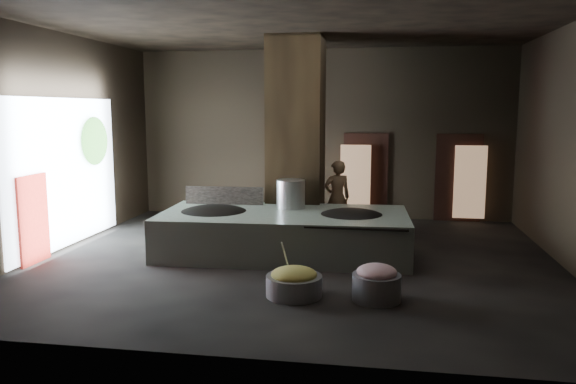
% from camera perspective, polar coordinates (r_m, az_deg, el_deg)
% --- Properties ---
extents(floor, '(10.00, 9.00, 0.10)m').
position_cam_1_polar(floor, '(11.13, 0.88, -7.06)').
color(floor, black).
rests_on(floor, ground).
extents(ceiling, '(10.00, 9.00, 0.10)m').
position_cam_1_polar(ceiling, '(10.84, 0.93, 17.07)').
color(ceiling, black).
rests_on(ceiling, back_wall).
extents(back_wall, '(10.00, 0.10, 4.50)m').
position_cam_1_polar(back_wall, '(15.25, 3.44, 5.89)').
color(back_wall, black).
rests_on(back_wall, ground).
extents(front_wall, '(10.00, 0.10, 4.50)m').
position_cam_1_polar(front_wall, '(6.29, -5.21, 2.28)').
color(front_wall, black).
rests_on(front_wall, ground).
extents(left_wall, '(0.10, 9.00, 4.50)m').
position_cam_1_polar(left_wall, '(12.52, -22.69, 4.71)').
color(left_wall, black).
rests_on(left_wall, ground).
extents(pillar, '(1.20, 1.20, 4.50)m').
position_cam_1_polar(pillar, '(12.66, 0.83, 5.39)').
color(pillar, black).
rests_on(pillar, ground).
extents(hearth_platform, '(5.02, 2.55, 0.86)m').
position_cam_1_polar(hearth_platform, '(11.38, -0.41, -4.22)').
color(hearth_platform, '#A2B19F').
rests_on(hearth_platform, ground).
extents(platform_cap, '(4.83, 2.32, 0.03)m').
position_cam_1_polar(platform_cap, '(11.30, -0.41, -2.31)').
color(platform_cap, black).
rests_on(platform_cap, hearth_platform).
extents(wok_left, '(1.56, 1.56, 0.43)m').
position_cam_1_polar(wok_left, '(11.60, -7.54, -2.43)').
color(wok_left, black).
rests_on(wok_left, hearth_platform).
extents(wok_left_rim, '(1.59, 1.59, 0.05)m').
position_cam_1_polar(wok_left_rim, '(11.58, -7.55, -2.09)').
color(wok_left_rim, black).
rests_on(wok_left_rim, hearth_platform).
extents(wok_right, '(1.45, 1.45, 0.41)m').
position_cam_1_polar(wok_right, '(11.22, 6.45, -2.78)').
color(wok_right, black).
rests_on(wok_right, hearth_platform).
extents(wok_right_rim, '(1.48, 1.48, 0.05)m').
position_cam_1_polar(wok_right_rim, '(11.20, 6.46, -2.43)').
color(wok_right_rim, black).
rests_on(wok_right_rim, hearth_platform).
extents(stock_pot, '(0.60, 0.60, 0.64)m').
position_cam_1_polar(stock_pot, '(11.77, 0.28, -0.32)').
color(stock_pot, '#B8BCC1').
rests_on(stock_pot, hearth_platform).
extents(splash_guard, '(1.72, 0.13, 0.43)m').
position_cam_1_polar(splash_guard, '(12.30, -6.49, -0.46)').
color(splash_guard, black).
rests_on(splash_guard, hearth_platform).
extents(cook, '(0.74, 0.62, 1.75)m').
position_cam_1_polar(cook, '(13.13, 5.00, -0.57)').
color(cook, '#906B49').
rests_on(cook, ground).
extents(veg_basin, '(1.00, 1.00, 0.33)m').
position_cam_1_polar(veg_basin, '(8.96, 0.62, -9.50)').
color(veg_basin, slate).
rests_on(veg_basin, ground).
extents(veg_fill, '(0.73, 0.73, 0.22)m').
position_cam_1_polar(veg_fill, '(8.90, 0.62, -8.36)').
color(veg_fill, '#81A14D').
rests_on(veg_fill, veg_basin).
extents(ladle, '(0.13, 0.34, 0.63)m').
position_cam_1_polar(ladle, '(9.01, -0.18, -6.82)').
color(ladle, '#B8BCC1').
rests_on(ladle, veg_basin).
extents(meat_basin, '(0.87, 0.87, 0.41)m').
position_cam_1_polar(meat_basin, '(8.85, 8.97, -9.54)').
color(meat_basin, slate).
rests_on(meat_basin, ground).
extents(meat_fill, '(0.62, 0.62, 0.24)m').
position_cam_1_polar(meat_fill, '(8.78, 9.01, -8.02)').
color(meat_fill, '#C37587').
rests_on(meat_fill, meat_basin).
extents(doorway_near, '(1.18, 0.08, 2.38)m').
position_cam_1_polar(doorway_near, '(15.17, 7.87, 1.46)').
color(doorway_near, black).
rests_on(doorway_near, ground).
extents(doorway_near_glow, '(0.80, 0.04, 1.88)m').
position_cam_1_polar(doorway_near_glow, '(14.94, 6.85, 1.17)').
color(doorway_near_glow, '#8C6647').
rests_on(doorway_near_glow, ground).
extents(doorway_far, '(1.18, 0.08, 2.38)m').
position_cam_1_polar(doorway_far, '(15.30, 16.89, 1.23)').
color(doorway_far, black).
rests_on(doorway_far, ground).
extents(doorway_far_glow, '(0.80, 0.04, 1.89)m').
position_cam_1_polar(doorway_far_glow, '(15.22, 17.99, 0.96)').
color(doorway_far_glow, '#8C6647').
rests_on(doorway_far_glow, ground).
extents(left_opening, '(0.04, 4.20, 3.10)m').
position_cam_1_polar(left_opening, '(12.69, -21.66, 1.86)').
color(left_opening, white).
rests_on(left_opening, ground).
extents(pavilion_sliver, '(0.05, 0.90, 1.70)m').
position_cam_1_polar(pavilion_sliver, '(11.68, -24.44, -2.55)').
color(pavilion_sliver, maroon).
rests_on(pavilion_sliver, ground).
extents(tree_silhouette, '(0.28, 1.10, 1.10)m').
position_cam_1_polar(tree_silhouette, '(13.55, -19.05, 4.92)').
color(tree_silhouette, '#194714').
rests_on(tree_silhouette, left_opening).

